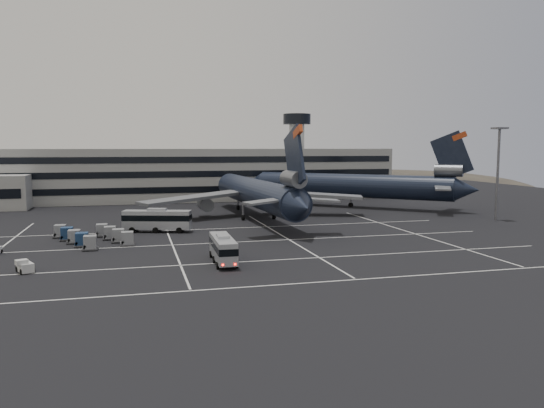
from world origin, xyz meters
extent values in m
plane|color=black|center=(0.00, 0.00, 0.00)|extent=(260.00, 260.00, 0.00)
cube|color=silver|center=(0.00, -22.00, 0.01)|extent=(90.00, 0.25, 0.01)
cube|color=silver|center=(0.00, -10.00, 0.01)|extent=(90.00, 0.25, 0.01)
cube|color=silver|center=(0.00, 4.00, 0.01)|extent=(90.00, 0.25, 0.01)
cube|color=silver|center=(0.00, 18.00, 0.01)|extent=(90.00, 0.25, 0.01)
cube|color=silver|center=(-6.00, 6.00, 0.01)|extent=(0.25, 55.00, 0.01)
cube|color=silver|center=(12.00, 6.00, 0.01)|extent=(0.25, 55.00, 0.01)
cube|color=silver|center=(34.00, 6.00, 0.01)|extent=(0.25, 55.00, 0.01)
cube|color=gray|center=(0.00, 72.00, 7.00)|extent=(120.00, 18.00, 14.00)
cube|color=black|center=(0.00, 62.95, 3.50)|extent=(118.00, 0.20, 1.60)
cube|color=black|center=(0.00, 62.95, 7.50)|extent=(118.00, 0.20, 1.60)
cube|color=black|center=(0.00, 62.95, 11.20)|extent=(118.00, 0.20, 1.60)
cylinder|color=gray|center=(35.00, 74.00, 11.00)|extent=(4.40, 4.40, 22.00)
cylinder|color=black|center=(35.00, 74.00, 22.50)|extent=(8.00, 8.00, 3.00)
ellipsoid|color=#38332B|center=(-60.00, 170.00, -10.50)|extent=(196.00, 140.00, 32.00)
ellipsoid|color=#38332B|center=(30.00, 170.00, -13.50)|extent=(252.00, 180.00, 44.00)
ellipsoid|color=#38332B|center=(110.00, 170.00, -9.00)|extent=(168.00, 120.00, 24.00)
cylinder|color=slate|center=(58.00, 15.00, 9.00)|extent=(0.50, 0.50, 18.00)
cube|color=slate|center=(58.00, 15.00, 18.10)|extent=(2.40, 2.40, 0.35)
cylinder|color=black|center=(12.58, 29.63, 5.20)|extent=(7.84, 48.21, 5.60)
cone|color=black|center=(11.35, 55.80, 5.20)|extent=(5.80, 4.76, 5.60)
cone|color=black|center=(13.81, 3.16, 5.20)|extent=(5.27, 5.23, 5.04)
cube|color=black|center=(13.65, 6.66, 12.60)|extent=(0.94, 9.49, 10.97)
cube|color=#B13D17|center=(13.72, 5.16, 16.80)|extent=(0.70, 3.25, 2.24)
cylinder|color=#595B60|center=(13.63, 7.16, 9.30)|extent=(2.98, 6.12, 2.70)
cube|color=slate|center=(9.41, 7.46, 5.80)|extent=(8.07, 5.00, 0.87)
cube|color=slate|center=(17.80, 7.85, 5.80)|extent=(7.93, 4.37, 0.87)
cube|color=slate|center=(0.00, 31.05, 4.40)|extent=(22.29, 14.18, 1.75)
cylinder|color=#595B60|center=(2.85, 34.18, 2.70)|extent=(2.95, 5.62, 2.70)
cube|color=slate|center=(24.97, 32.21, 4.40)|extent=(22.58, 12.47, 1.75)
cylinder|color=#595B60|center=(21.83, 35.07, 2.70)|extent=(2.95, 5.62, 2.70)
cylinder|color=slate|center=(11.86, 44.98, 2.20)|extent=(0.44, 0.44, 3.00)
cylinder|color=black|center=(11.86, 44.98, 0.55)|extent=(0.55, 1.12, 1.10)
cylinder|color=slate|center=(9.47, 27.49, 2.20)|extent=(0.44, 0.44, 3.00)
cylinder|color=black|center=(9.47, 27.49, 0.55)|extent=(0.55, 1.12, 1.10)
cylinder|color=slate|center=(15.87, 27.79, 2.20)|extent=(0.44, 0.44, 3.00)
cylinder|color=black|center=(15.87, 27.79, 0.55)|extent=(0.55, 1.12, 1.10)
cylinder|color=black|center=(39.33, 43.78, 5.20)|extent=(39.41, 36.29, 5.60)
cone|color=black|center=(19.87, 61.31, 5.20)|extent=(7.09, 7.17, 5.60)
cone|color=black|center=(59.02, 26.04, 5.20)|extent=(7.09, 7.09, 5.04)
cube|color=black|center=(56.42, 28.38, 12.60)|extent=(7.37, 6.71, 10.97)
cube|color=#B13D17|center=(57.54, 27.38, 16.80)|extent=(2.77, 2.57, 2.24)
cylinder|color=#595B60|center=(56.05, 28.72, 9.30)|extent=(6.26, 6.02, 2.70)
cube|color=slate|center=(52.87, 25.93, 5.80)|extent=(6.53, 8.10, 0.87)
cube|color=slate|center=(58.49, 32.17, 5.80)|extent=(7.95, 7.00, 0.87)
cylinder|color=slate|center=(39.33, 43.78, 2.20)|extent=(0.44, 0.44, 3.00)
cylinder|color=black|center=(39.33, 43.78, 0.55)|extent=(1.15, 1.11, 1.10)
cube|color=#9A9DA2|center=(-0.69, -9.71, 1.85)|extent=(2.49, 9.96, 2.70)
cube|color=black|center=(-0.69, -9.71, 2.17)|extent=(2.55, 10.03, 0.86)
cube|color=#9A9DA2|center=(-0.69, -9.71, 3.36)|extent=(1.51, 2.74, 0.32)
cylinder|color=black|center=(-1.90, -13.16, 0.43)|extent=(0.31, 0.87, 0.87)
cylinder|color=black|center=(0.36, -13.21, 0.43)|extent=(0.31, 0.87, 0.87)
cylinder|color=black|center=(-1.82, -9.69, 0.43)|extent=(0.31, 0.87, 0.87)
cylinder|color=black|center=(0.44, -9.74, 0.43)|extent=(0.31, 0.87, 0.87)
cylinder|color=black|center=(-1.73, -6.22, 0.43)|extent=(0.31, 0.87, 0.87)
cylinder|color=black|center=(0.52, -6.27, 0.43)|extent=(0.31, 0.87, 0.87)
cube|color=#FF0C05|center=(-1.53, -14.67, 0.81)|extent=(0.23, 0.08, 0.20)
cube|color=#FF0C05|center=(-0.09, -14.71, 0.81)|extent=(0.23, 0.08, 0.20)
cube|color=#9A9DA2|center=(-7.60, 16.95, 2.13)|extent=(11.70, 5.77, 3.12)
cube|color=black|center=(-7.60, 16.95, 2.50)|extent=(11.77, 5.85, 0.99)
cube|color=#9A9DA2|center=(-7.60, 16.95, 3.88)|extent=(3.46, 2.49, 0.36)
cylinder|color=black|center=(-4.14, 14.56, 0.50)|extent=(1.05, 0.61, 1.00)
cylinder|color=black|center=(-3.40, 17.05, 0.50)|extent=(1.05, 0.61, 1.00)
cylinder|color=black|center=(-7.98, 15.71, 0.50)|extent=(1.05, 0.61, 1.00)
cylinder|color=black|center=(-7.23, 18.20, 0.50)|extent=(1.05, 0.61, 1.00)
cylinder|color=black|center=(-11.81, 16.86, 0.50)|extent=(1.05, 0.61, 1.00)
cylinder|color=black|center=(-11.06, 19.35, 0.50)|extent=(1.05, 0.61, 1.00)
cylinder|color=black|center=(-29.05, 3.75, 0.27)|extent=(0.31, 0.56, 0.53)
cube|color=silver|center=(-23.70, -9.17, 0.63)|extent=(2.32, 2.87, 1.03)
cube|color=silver|center=(-23.45, -9.69, 1.32)|extent=(1.58, 1.47, 0.57)
cylinder|color=black|center=(-23.88, -10.27, 0.32)|extent=(0.50, 0.69, 0.64)
cylinder|color=black|center=(-22.74, -9.73, 0.32)|extent=(0.50, 0.69, 0.64)
cylinder|color=black|center=(-24.66, -8.60, 0.32)|extent=(0.50, 0.69, 0.64)
cylinder|color=black|center=(-23.51, -8.06, 0.32)|extent=(0.50, 0.69, 0.64)
cube|color=#2D2D30|center=(-17.45, 3.09, 0.18)|extent=(2.92, 3.08, 0.20)
cylinder|color=black|center=(-17.45, 3.09, 0.11)|extent=(0.11, 0.22, 0.22)
cube|color=gray|center=(-17.45, 3.09, 1.16)|extent=(2.27, 2.27, 1.77)
cube|color=#2D2D30|center=(-12.40, 5.36, 0.18)|extent=(2.92, 3.08, 0.20)
cylinder|color=black|center=(-12.40, 5.36, 0.11)|extent=(0.11, 0.22, 0.22)
cube|color=gray|center=(-12.40, 5.36, 1.16)|extent=(2.27, 2.27, 1.77)
cube|color=#2D2D30|center=(-18.81, 6.12, 0.18)|extent=(2.92, 3.08, 0.20)
cylinder|color=black|center=(-18.81, 6.12, 0.11)|extent=(0.11, 0.22, 0.22)
cube|color=navy|center=(-18.81, 6.12, 1.16)|extent=(2.27, 2.27, 1.77)
cube|color=#2D2D30|center=(-13.76, 8.38, 0.18)|extent=(2.92, 3.08, 0.20)
cylinder|color=black|center=(-13.76, 8.38, 0.11)|extent=(0.11, 0.22, 0.22)
cube|color=gray|center=(-13.76, 8.38, 1.16)|extent=(2.27, 2.27, 1.77)
cube|color=#2D2D30|center=(-20.17, 9.15, 0.18)|extent=(2.92, 3.08, 0.20)
cylinder|color=black|center=(-20.17, 9.15, 0.11)|extent=(0.11, 0.22, 0.22)
cube|color=gray|center=(-20.17, 9.15, 1.16)|extent=(2.27, 2.27, 1.77)
cube|color=#2D2D30|center=(-15.12, 11.41, 0.18)|extent=(2.92, 3.08, 0.20)
cylinder|color=black|center=(-15.12, 11.41, 0.11)|extent=(0.11, 0.22, 0.22)
cube|color=gray|center=(-15.12, 11.41, 1.16)|extent=(2.27, 2.27, 1.77)
cube|color=#2D2D30|center=(-21.53, 12.17, 0.18)|extent=(2.92, 3.08, 0.20)
cylinder|color=black|center=(-21.53, 12.17, 0.11)|extent=(0.11, 0.22, 0.22)
cube|color=navy|center=(-21.53, 12.17, 1.16)|extent=(2.27, 2.27, 1.77)
cube|color=#2D2D30|center=(-16.49, 14.44, 0.18)|extent=(2.92, 3.08, 0.20)
cylinder|color=black|center=(-16.49, 14.44, 0.11)|extent=(0.11, 0.22, 0.22)
cube|color=gray|center=(-16.49, 14.44, 1.16)|extent=(2.27, 2.27, 1.77)
cube|color=#2D2D30|center=(-22.89, 15.20, 0.18)|extent=(2.92, 3.08, 0.20)
cylinder|color=black|center=(-22.89, 15.20, 0.11)|extent=(0.11, 0.22, 0.22)
cube|color=gray|center=(-22.89, 15.20, 1.16)|extent=(2.27, 2.27, 1.77)
camera|label=1|loc=(-11.25, -74.47, 14.40)|focal=35.00mm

